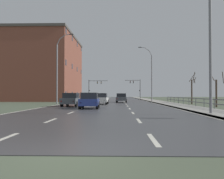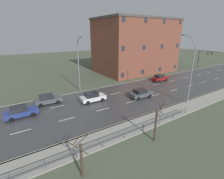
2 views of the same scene
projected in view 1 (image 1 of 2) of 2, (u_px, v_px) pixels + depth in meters
The scene contains 17 objects.
ground_plane at pixel (113, 101), 53.56m from camera, with size 160.00×160.00×0.12m.
road_asphalt_strip at pixel (114, 100), 65.55m from camera, with size 14.00×120.00×0.03m.
sidewalk_right at pixel (146, 99), 65.33m from camera, with size 3.00×120.00×0.12m.
guardrail at pixel (196, 101), 27.35m from camera, with size 0.07×31.99×1.00m.
street_lamp_foreground at pixel (208, 42), 16.97m from camera, with size 2.72×0.24×10.36m.
street_lamp_midground at pixel (151, 75), 47.02m from camera, with size 2.65×0.24×10.54m.
street_lamp_left_bank at pixel (58, 70), 35.40m from camera, with size 2.45×0.24×10.17m.
traffic_signal_right at pixel (136, 86), 76.04m from camera, with size 4.78×0.36×6.00m.
traffic_signal_left at pixel (94, 86), 75.62m from camera, with size 5.89×0.36×5.83m.
car_near_right at pixel (95, 97), 53.66m from camera, with size 1.97×4.17×1.57m.
car_far_left at pixel (90, 100), 24.29m from camera, with size 1.95×4.16×1.57m.
car_far_right at pixel (101, 99), 34.74m from camera, with size 1.94×4.15×1.57m.
car_near_left at pixel (72, 100), 28.43m from camera, with size 1.98×4.17×1.57m.
car_mid_centre at pixel (122, 98), 42.50m from camera, with size 1.98×4.17×1.57m.
brick_building at pixel (44, 69), 56.29m from camera, with size 14.21×21.75×14.59m.
bare_tree_near at pixel (216, 91), 26.93m from camera, with size 1.60×1.73×3.82m.
bare_tree_mid at pixel (192, 90), 35.16m from camera, with size 0.87×1.18×4.61m.
Camera 1 is at (1.28, -5.59, 1.41)m, focal length 39.51 mm.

